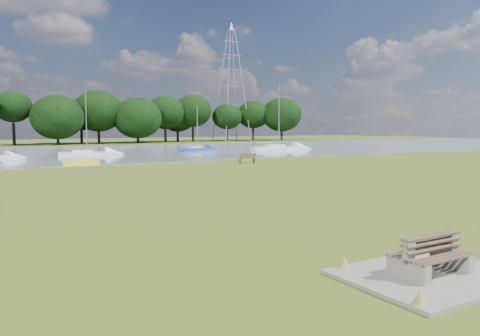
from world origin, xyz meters
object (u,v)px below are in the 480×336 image
bench_pair (431,256)px  sailboat_3 (278,147)px  pylon (231,67)px  kayak (82,162)px  sailboat_0 (197,148)px  riverbank_bench (248,158)px  sailboat_4 (86,152)px

bench_pair → sailboat_3: (29.66, 48.33, 0.03)m
bench_pair → pylon: pylon is taller
kayak → sailboat_3: 31.62m
kayak → sailboat_0: 23.91m
riverbank_bench → sailboat_3: sailboat_3 is taller
pylon → sailboat_4: 54.10m
riverbank_bench → pylon: (28.21, 52.79, 16.08)m
sailboat_3 → riverbank_bench: bearing=-119.9°
kayak → sailboat_0: (18.93, 14.61, 0.23)m
sailboat_4 → kayak: bearing=-95.3°
bench_pair → sailboat_0: (18.71, 52.61, -0.07)m
kayak → sailboat_3: sailboat_3 is taller
bench_pair → sailboat_4: sailboat_4 is taller
sailboat_4 → sailboat_0: bearing=17.4°
sailboat_3 → sailboat_4: size_ratio=1.17×
kayak → sailboat_4: bearing=88.9°
bench_pair → riverbank_bench: size_ratio=1.14×
bench_pair → riverbank_bench: 34.17m
sailboat_0 → sailboat_4: (-15.73, -2.28, 0.01)m
pylon → sailboat_3: bearing=-109.3°
sailboat_0 → sailboat_3: size_ratio=0.66×
riverbank_bench → pylon: size_ratio=0.07×
sailboat_0 → kayak: bearing=-150.8°
sailboat_0 → sailboat_4: size_ratio=0.77×
kayak → sailboat_4: size_ratio=0.39×
riverbank_bench → sailboat_4: 22.04m
kayak → pylon: size_ratio=0.13×
bench_pair → kayak: bench_pair is taller
pylon → sailboat_0: pylon is taller
sailboat_0 → sailboat_3: sailboat_3 is taller
riverbank_bench → kayak: (-14.14, 6.79, -0.29)m
pylon → sailboat_0: size_ratio=4.07×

